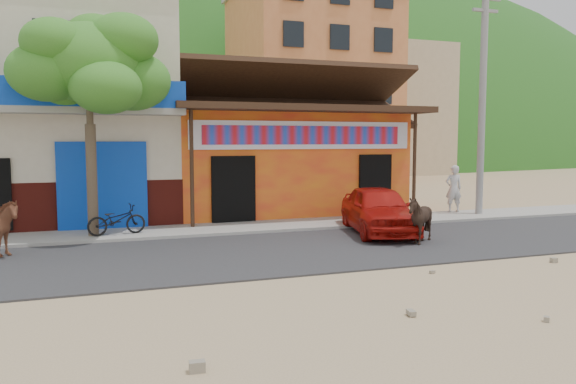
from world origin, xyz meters
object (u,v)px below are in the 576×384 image
at_px(scooter, 117,220).
at_px(pedestrian, 454,189).
at_px(utility_pole, 482,98).
at_px(red_car, 378,209).
at_px(cow_dark, 420,220).
at_px(tree, 90,124).

xyz_separation_m(scooter, pedestrian, (11.63, 1.04, 0.43)).
height_order(utility_pole, red_car, utility_pole).
height_order(utility_pole, cow_dark, utility_pole).
relative_size(tree, cow_dark, 4.84).
bearing_deg(utility_pole, scooter, -178.40).
relative_size(tree, utility_pole, 0.75).
bearing_deg(red_car, cow_dark, -69.65).
bearing_deg(pedestrian, tree, 15.81).
relative_size(scooter, pedestrian, 0.93).
distance_m(tree, scooter, 2.66).
height_order(tree, scooter, tree).
xyz_separation_m(tree, utility_pole, (12.80, 0.20, 1.00)).
xyz_separation_m(utility_pole, cow_dark, (-4.91, -3.87, -3.46)).
height_order(tree, utility_pole, utility_pole).
bearing_deg(cow_dark, scooter, -112.64).
height_order(utility_pole, scooter, utility_pole).
distance_m(utility_pole, scooter, 12.72).
distance_m(utility_pole, pedestrian, 3.29).
distance_m(red_car, scooter, 7.29).
bearing_deg(pedestrian, cow_dark, 58.06).
distance_m(cow_dark, pedestrian, 6.31).
bearing_deg(utility_pole, cow_dark, -141.77).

